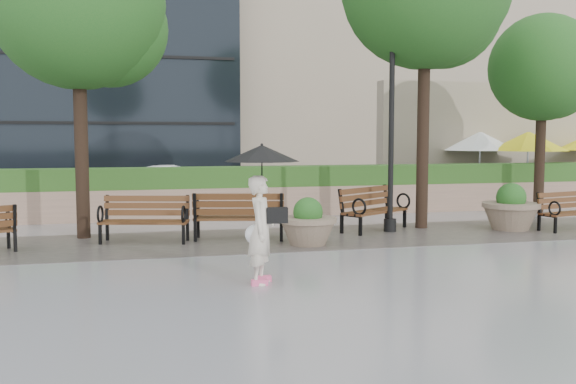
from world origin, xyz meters
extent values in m
plane|color=gray|center=(0.00, 0.00, 0.00)|extent=(100.00, 100.00, 0.00)
cube|color=#383330|center=(0.00, 3.00, 0.01)|extent=(28.00, 3.20, 0.01)
cube|color=tan|center=(0.00, 7.00, 0.40)|extent=(24.00, 0.80, 0.80)
cube|color=#244A18|center=(0.00, 7.00, 1.08)|extent=(24.00, 0.75, 0.55)
cube|color=tan|center=(9.50, 10.00, 2.00)|extent=(10.00, 0.60, 4.00)
cube|color=#244A18|center=(9.00, 7.80, 0.45)|extent=(8.00, 0.50, 0.90)
cube|color=black|center=(0.00, 11.00, 0.00)|extent=(40.00, 7.00, 0.00)
torus|color=black|center=(-5.90, 3.07, 0.58)|extent=(0.18, 0.33, 0.34)
cube|color=#552C18|center=(-3.36, 3.16, 0.43)|extent=(1.84, 0.96, 0.05)
cube|color=#552C18|center=(-3.29, 3.43, 0.74)|extent=(1.74, 0.56, 0.41)
cube|color=black|center=(-3.35, 3.19, 0.23)|extent=(1.87, 1.05, 0.45)
torus|color=black|center=(-4.21, 3.20, 0.61)|extent=(0.14, 0.36, 0.36)
torus|color=black|center=(-2.59, 2.78, 0.61)|extent=(0.14, 0.36, 0.36)
cube|color=#552C18|center=(-1.41, 3.12, 0.46)|extent=(1.95, 0.96, 0.05)
cube|color=#552C18|center=(-1.48, 2.83, 0.78)|extent=(1.85, 0.54, 0.44)
cube|color=black|center=(-1.42, 3.09, 0.24)|extent=(1.97, 1.06, 0.48)
torus|color=black|center=(-0.51, 3.11, 0.64)|extent=(0.14, 0.39, 0.38)
torus|color=black|center=(-2.24, 3.49, 0.64)|extent=(0.14, 0.39, 0.38)
cube|color=#552C18|center=(1.83, 3.62, 0.45)|extent=(1.86, 1.48, 0.05)
cube|color=#552C18|center=(1.68, 3.86, 0.77)|extent=(1.62, 1.12, 0.43)
cube|color=black|center=(1.82, 3.65, 0.24)|extent=(1.91, 1.56, 0.47)
torus|color=black|center=(1.20, 2.99, 0.64)|extent=(0.25, 0.35, 0.38)
torus|color=black|center=(2.67, 3.95, 0.64)|extent=(0.25, 0.35, 0.38)
cube|color=#552C18|center=(6.27, 2.61, 0.40)|extent=(1.71, 0.85, 0.05)
cube|color=#552C18|center=(6.21, 2.85, 0.68)|extent=(1.62, 0.48, 0.38)
cube|color=black|center=(6.26, 2.63, 0.21)|extent=(1.73, 0.94, 0.42)
torus|color=black|center=(5.55, 2.27, 0.56)|extent=(0.12, 0.34, 0.34)
cylinder|color=#7F6B56|center=(-0.19, 2.13, 0.51)|extent=(1.14, 1.14, 0.09)
sphere|color=#154A19|center=(-0.19, 2.13, 0.66)|extent=(0.59, 0.59, 0.59)
cylinder|color=#7F6B56|center=(4.93, 2.99, 0.58)|extent=(1.30, 1.30, 0.11)
sphere|color=#154A19|center=(4.93, 2.99, 0.76)|extent=(0.67, 0.67, 0.67)
cylinder|color=black|center=(2.10, 3.40, 2.13)|extent=(0.12, 0.12, 4.27)
cylinder|color=black|center=(2.10, 3.40, 0.15)|extent=(0.28, 0.28, 0.30)
sphere|color=black|center=(2.10, 3.40, 4.32)|extent=(0.24, 0.24, 0.24)
cylinder|color=black|center=(-4.60, 4.11, 2.30)|extent=(0.28, 0.28, 4.61)
sphere|color=#154A19|center=(-4.60, 4.11, 4.93)|extent=(3.61, 3.61, 3.61)
sphere|color=#154A19|center=(-4.00, 4.41, 4.47)|extent=(2.53, 2.53, 2.53)
cylinder|color=black|center=(3.06, 3.77, 2.64)|extent=(0.28, 0.28, 5.29)
sphere|color=#154A19|center=(3.66, 4.07, 5.13)|extent=(2.74, 2.74, 2.74)
cylinder|color=black|center=(7.60, 5.75, 1.90)|extent=(0.28, 0.28, 3.80)
sphere|color=#154A19|center=(7.60, 5.75, 4.07)|extent=(2.96, 2.96, 2.96)
sphere|color=#154A19|center=(8.20, 6.05, 3.69)|extent=(2.07, 2.07, 2.07)
cylinder|color=black|center=(7.73, 9.15, 0.05)|extent=(0.40, 0.40, 0.10)
cylinder|color=#99999E|center=(7.73, 9.15, 1.10)|extent=(0.06, 0.06, 2.20)
cone|color=white|center=(7.73, 9.15, 2.00)|extent=(2.50, 2.50, 0.60)
cylinder|color=black|center=(8.82, 8.09, 0.05)|extent=(0.40, 0.40, 0.10)
cylinder|color=#99999E|center=(8.82, 8.09, 1.10)|extent=(0.06, 0.06, 2.20)
cone|color=yellow|center=(8.82, 8.09, 2.00)|extent=(2.50, 2.50, 0.60)
imported|color=white|center=(-2.29, 9.94, 0.63)|extent=(4.01, 2.10, 1.26)
imported|color=beige|center=(-1.76, -0.91, 0.85)|extent=(0.64, 0.74, 1.70)
cube|color=#F2598C|center=(-1.71, -0.81, 0.04)|extent=(0.19, 0.26, 0.09)
cube|color=#F2598C|center=(-1.82, -1.04, 0.04)|extent=(0.19, 0.26, 0.09)
cube|color=black|center=(-1.54, -0.96, 1.01)|extent=(0.23, 0.34, 0.23)
sphere|color=white|center=(-1.81, -0.65, 0.69)|extent=(0.30, 0.30, 0.30)
cylinder|color=black|center=(-1.74, -0.87, 1.49)|extent=(0.02, 0.02, 0.91)
cone|color=black|center=(-1.74, -0.87, 1.92)|extent=(1.11, 1.11, 0.23)
camera|label=1|loc=(-3.62, -10.06, 2.17)|focal=40.00mm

